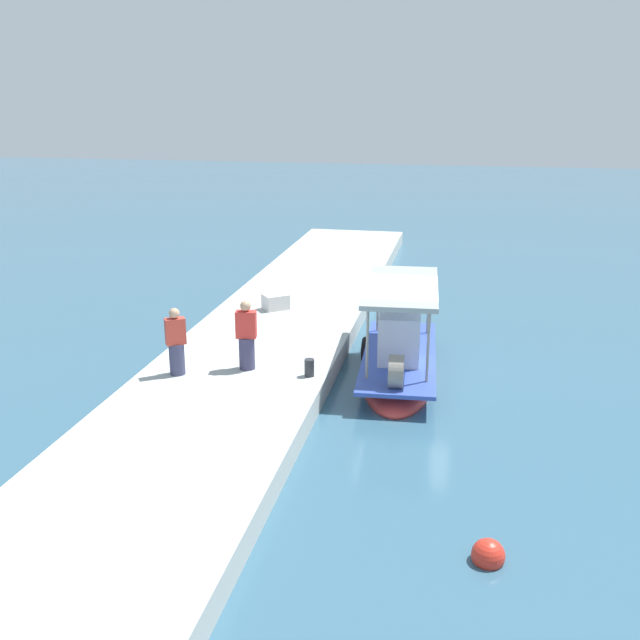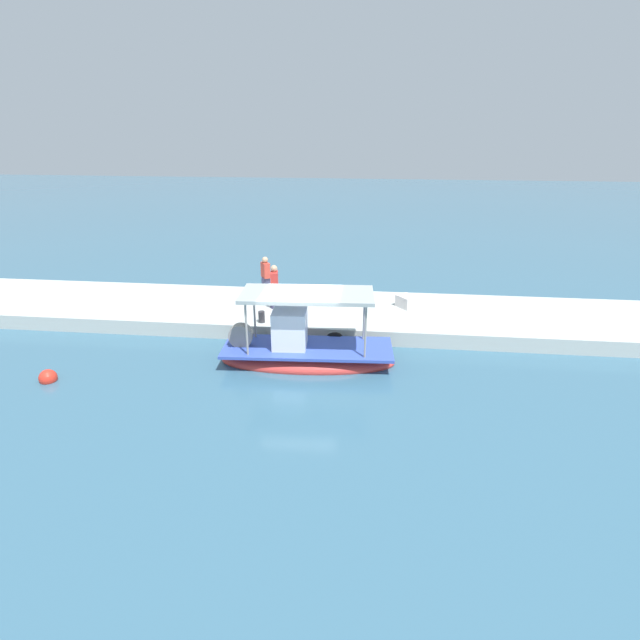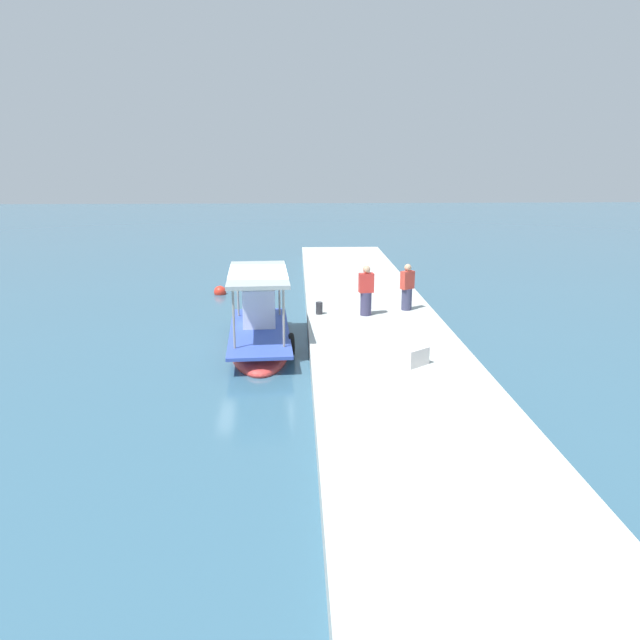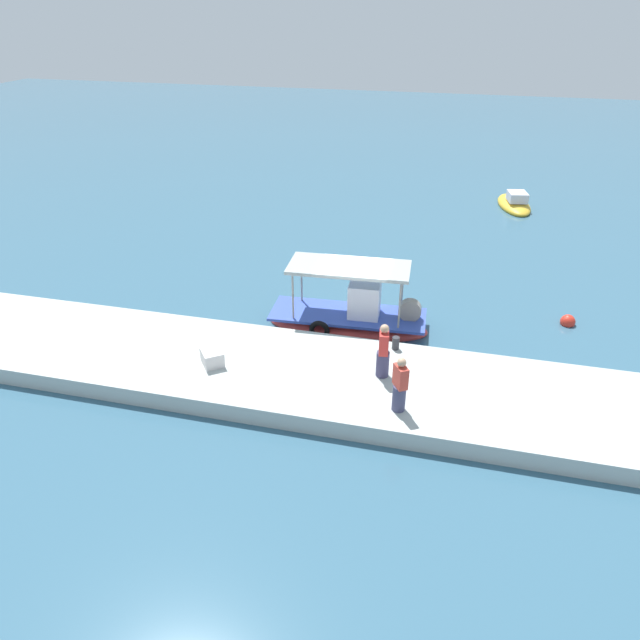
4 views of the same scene
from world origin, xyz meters
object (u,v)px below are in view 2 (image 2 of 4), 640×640
mooring_bollard (262,317)px  marker_buoy (48,378)px  main_fishing_boat (305,351)px  cargo_crate (407,301)px  fisherman_by_crate (266,278)px  fisherman_near_bollard (275,289)px

mooring_bollard → marker_buoy: (5.89, 4.21, -0.68)m
main_fishing_boat → cargo_crate: (-3.56, -4.29, 0.39)m
fisherman_by_crate → mooring_bollard: 3.29m
cargo_crate → marker_buoy: cargo_crate is taller
cargo_crate → marker_buoy: bearing=29.8°
main_fishing_boat → mooring_bollard: main_fishing_boat is taller
main_fishing_boat → fisherman_near_bollard: bearing=-64.8°
mooring_bollard → fisherman_by_crate: bearing=-81.0°
fisherman_near_bollard → fisherman_by_crate: (0.70, -1.57, -0.04)m
cargo_crate → marker_buoy: 13.10m
fisherman_by_crate → cargo_crate: bearing=171.3°
mooring_bollard → marker_buoy: size_ratio=0.79×
fisherman_by_crate → marker_buoy: (5.38, 7.42, -1.23)m
fisherman_near_bollard → mooring_bollard: size_ratio=4.08×
fisherman_near_bollard → mooring_bollard: (0.19, 1.64, -0.58)m
marker_buoy → main_fishing_boat: bearing=-164.2°
fisherman_by_crate → marker_buoy: size_ratio=3.09×
fisherman_by_crate → cargo_crate: size_ratio=2.23×
fisherman_by_crate → mooring_bollard: (-0.51, 3.20, -0.55)m
mooring_bollard → fisherman_near_bollard: bearing=-96.7°
fisherman_near_bollard → fisherman_by_crate: 1.72m
main_fishing_boat → marker_buoy: (7.79, 2.21, -0.31)m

